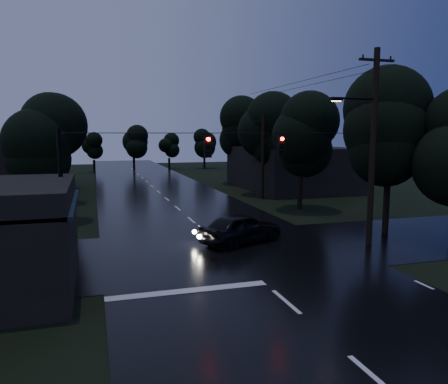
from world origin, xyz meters
TOP-DOWN VIEW (x-y plane):
  - ground at (0.00, 0.00)m, footprint 160.00×160.00m
  - main_road at (0.00, 30.00)m, footprint 12.00×120.00m
  - cross_street at (0.00, 12.00)m, footprint 60.00×9.00m
  - building_far_right at (14.00, 34.00)m, footprint 10.00×14.00m
  - building_far_left at (-14.00, 40.00)m, footprint 10.00×16.00m
  - utility_pole_main at (7.41, 11.00)m, footprint 3.50×0.30m
  - utility_pole_far at (8.30, 28.00)m, footprint 2.00×0.30m
  - anchor_pole_left at (-7.50, 11.00)m, footprint 0.18×0.18m
  - span_signals at (0.56, 10.99)m, footprint 15.00×0.37m
  - tree_corner_near at (10.00, 13.00)m, footprint 4.48×4.48m
  - tree_left_a at (-9.00, 22.00)m, footprint 3.92×3.92m
  - tree_left_b at (-9.60, 30.00)m, footprint 4.20×4.20m
  - tree_left_c at (-10.20, 40.00)m, footprint 4.48×4.48m
  - tree_right_a at (9.00, 22.00)m, footprint 4.20×4.20m
  - tree_right_b at (9.60, 30.00)m, footprint 4.48×4.48m
  - tree_right_c at (10.20, 40.00)m, footprint 4.76×4.76m
  - car at (1.20, 13.25)m, footprint 5.13×3.65m

SIDE VIEW (x-z plane):
  - ground at x=0.00m, z-range 0.00..0.00m
  - main_road at x=0.00m, z-range -0.01..0.01m
  - cross_street at x=0.00m, z-range -0.01..0.01m
  - car at x=1.20m, z-range 0.00..1.62m
  - building_far_right at x=14.00m, z-range 0.00..4.40m
  - building_far_left at x=-14.00m, z-range 0.00..5.00m
  - anchor_pole_left at x=-7.50m, z-range 0.00..6.00m
  - utility_pole_far at x=8.30m, z-range 0.13..7.63m
  - tree_left_a at x=-9.00m, z-range 1.11..9.37m
  - span_signals at x=0.56m, z-range 4.69..5.80m
  - utility_pole_main at x=7.41m, z-range 0.26..10.26m
  - tree_left_b at x=-9.60m, z-range 1.19..10.04m
  - tree_right_a at x=9.00m, z-range 1.19..10.04m
  - tree_corner_near at x=10.00m, z-range 1.27..10.71m
  - tree_left_c at x=-10.20m, z-range 1.27..10.71m
  - tree_right_b at x=9.60m, z-range 1.27..10.71m
  - tree_right_c at x=10.20m, z-range 1.35..11.38m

